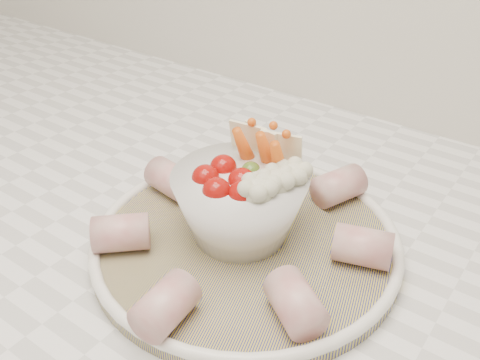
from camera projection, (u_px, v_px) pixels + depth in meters
The scene contains 3 objects.
serving_platter at pixel (246, 240), 0.56m from camera, with size 0.39×0.39×0.02m.
veggie_bowl at pixel (242, 200), 0.54m from camera, with size 0.14×0.14×0.11m.
cured_meat_rolls at pixel (245, 223), 0.54m from camera, with size 0.29×0.31×0.04m.
Camera 1 is at (0.39, 1.03, 1.29)m, focal length 40.00 mm.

